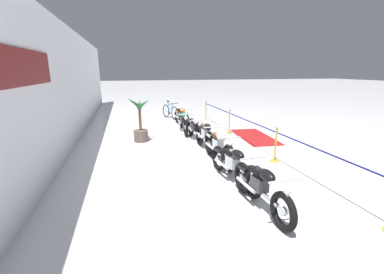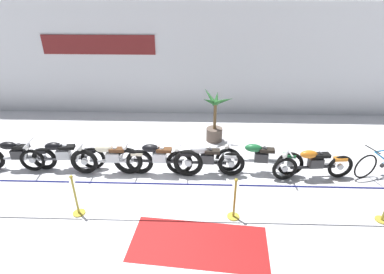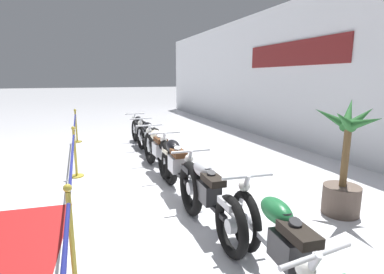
{
  "view_description": "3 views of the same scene",
  "coord_description": "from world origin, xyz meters",
  "px_view_note": "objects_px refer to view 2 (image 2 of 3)",
  "views": [
    {
      "loc": [
        -8.05,
        3.13,
        2.65
      ],
      "look_at": [
        0.12,
        1.02,
        0.43
      ],
      "focal_mm": 24.0,
      "sensor_mm": 36.0,
      "label": 1
    },
    {
      "loc": [
        1.12,
        -6.29,
        4.71
      ],
      "look_at": [
        0.87,
        1.3,
        0.8
      ],
      "focal_mm": 28.0,
      "sensor_mm": 36.0,
      "label": 2
    },
    {
      "loc": [
        4.72,
        -0.91,
        2.01
      ],
      "look_at": [
        -1.42,
        1.39,
        0.71
      ],
      "focal_mm": 28.0,
      "sensor_mm": 36.0,
      "label": 3
    }
  ],
  "objects_px": {
    "motorcycle_cream_2": "(111,159)",
    "stanchion_far_left": "(83,188)",
    "motorcycle_black_1": "(62,155)",
    "bicycle": "(381,163)",
    "motorcycle_orange_6": "(313,164)",
    "potted_palm_left_of_row": "(215,122)",
    "floor_banner": "(199,243)",
    "stanchion_mid_left": "(76,201)",
    "motorcycle_black_3": "(158,159)",
    "motorcycle_black_0": "(17,155)",
    "stanchion_mid_right": "(234,205)",
    "motorcycle_silver_4": "(205,160)",
    "motorcycle_green_5": "(259,158)"
  },
  "relations": [
    {
      "from": "motorcycle_cream_2",
      "to": "stanchion_far_left",
      "type": "relative_size",
      "value": 0.22
    },
    {
      "from": "motorcycle_black_1",
      "to": "bicycle",
      "type": "height_order",
      "value": "bicycle"
    },
    {
      "from": "motorcycle_cream_2",
      "to": "motorcycle_orange_6",
      "type": "bearing_deg",
      "value": -0.65
    },
    {
      "from": "potted_palm_left_of_row",
      "to": "floor_banner",
      "type": "bearing_deg",
      "value": -95.71
    },
    {
      "from": "stanchion_mid_left",
      "to": "floor_banner",
      "type": "height_order",
      "value": "stanchion_mid_left"
    },
    {
      "from": "motorcycle_black_1",
      "to": "motorcycle_black_3",
      "type": "height_order",
      "value": "motorcycle_black_3"
    },
    {
      "from": "motorcycle_black_0",
      "to": "motorcycle_black_3",
      "type": "relative_size",
      "value": 0.88
    },
    {
      "from": "potted_palm_left_of_row",
      "to": "stanchion_far_left",
      "type": "relative_size",
      "value": 0.17
    },
    {
      "from": "motorcycle_black_0",
      "to": "stanchion_far_left",
      "type": "distance_m",
      "value": 3.11
    },
    {
      "from": "motorcycle_cream_2",
      "to": "motorcycle_black_3",
      "type": "bearing_deg",
      "value": -0.65
    },
    {
      "from": "motorcycle_black_1",
      "to": "floor_banner",
      "type": "bearing_deg",
      "value": -34.13
    },
    {
      "from": "bicycle",
      "to": "stanchion_mid_right",
      "type": "height_order",
      "value": "stanchion_mid_right"
    },
    {
      "from": "motorcycle_black_3",
      "to": "motorcycle_silver_4",
      "type": "xyz_separation_m",
      "value": [
        1.28,
        0.04,
        -0.02
      ]
    },
    {
      "from": "stanchion_mid_right",
      "to": "stanchion_mid_left",
      "type": "bearing_deg",
      "value": 180.0
    },
    {
      "from": "motorcycle_green_5",
      "to": "stanchion_mid_right",
      "type": "xyz_separation_m",
      "value": [
        -0.82,
        -1.81,
        -0.11
      ]
    },
    {
      "from": "motorcycle_cream_2",
      "to": "motorcycle_black_3",
      "type": "height_order",
      "value": "motorcycle_black_3"
    },
    {
      "from": "stanchion_far_left",
      "to": "stanchion_mid_left",
      "type": "bearing_deg",
      "value": 180.0
    },
    {
      "from": "potted_palm_left_of_row",
      "to": "bicycle",
      "type": "bearing_deg",
      "value": -23.17
    },
    {
      "from": "motorcycle_black_0",
      "to": "potted_palm_left_of_row",
      "type": "height_order",
      "value": "potted_palm_left_of_row"
    },
    {
      "from": "motorcycle_orange_6",
      "to": "potted_palm_left_of_row",
      "type": "xyz_separation_m",
      "value": [
        -2.54,
        2.13,
        0.21
      ]
    },
    {
      "from": "stanchion_mid_left",
      "to": "potted_palm_left_of_row",
      "type": "bearing_deg",
      "value": 49.2
    },
    {
      "from": "stanchion_mid_left",
      "to": "motorcycle_orange_6",
      "type": "bearing_deg",
      "value": 15.48
    },
    {
      "from": "bicycle",
      "to": "potted_palm_left_of_row",
      "type": "distance_m",
      "value": 4.84
    },
    {
      "from": "motorcycle_black_0",
      "to": "stanchion_far_left",
      "type": "height_order",
      "value": "stanchion_far_left"
    },
    {
      "from": "stanchion_mid_left",
      "to": "floor_banner",
      "type": "bearing_deg",
      "value": -16.3
    },
    {
      "from": "bicycle",
      "to": "motorcycle_green_5",
      "type": "bearing_deg",
      "value": -179.79
    },
    {
      "from": "stanchion_far_left",
      "to": "floor_banner",
      "type": "xyz_separation_m",
      "value": [
        2.56,
        -0.81,
        -0.73
      ]
    },
    {
      "from": "motorcycle_cream_2",
      "to": "bicycle",
      "type": "xyz_separation_m",
      "value": [
        7.31,
        0.17,
        -0.08
      ]
    },
    {
      "from": "motorcycle_black_0",
      "to": "motorcycle_green_5",
      "type": "distance_m",
      "value": 6.69
    },
    {
      "from": "motorcycle_orange_6",
      "to": "stanchion_far_left",
      "type": "bearing_deg",
      "value": -163.99
    },
    {
      "from": "motorcycle_black_1",
      "to": "motorcycle_green_5",
      "type": "distance_m",
      "value": 5.44
    },
    {
      "from": "motorcycle_cream_2",
      "to": "motorcycle_black_3",
      "type": "relative_size",
      "value": 0.93
    },
    {
      "from": "motorcycle_black_0",
      "to": "floor_banner",
      "type": "relative_size",
      "value": 0.78
    },
    {
      "from": "motorcycle_orange_6",
      "to": "stanchion_mid_right",
      "type": "distance_m",
      "value": 2.73
    },
    {
      "from": "floor_banner",
      "to": "bicycle",
      "type": "bearing_deg",
      "value": 33.3
    },
    {
      "from": "motorcycle_silver_4",
      "to": "floor_banner",
      "type": "xyz_separation_m",
      "value": [
        -0.13,
        -2.49,
        -0.46
      ]
    },
    {
      "from": "motorcycle_cream_2",
      "to": "motorcycle_green_5",
      "type": "distance_m",
      "value": 4.01
    },
    {
      "from": "motorcycle_silver_4",
      "to": "stanchion_mid_left",
      "type": "bearing_deg",
      "value": -149.86
    },
    {
      "from": "motorcycle_black_1",
      "to": "stanchion_far_left",
      "type": "relative_size",
      "value": 0.22
    },
    {
      "from": "potted_palm_left_of_row",
      "to": "motorcycle_green_5",
      "type": "bearing_deg",
      "value": -59.18
    },
    {
      "from": "floor_banner",
      "to": "stanchion_far_left",
      "type": "bearing_deg",
      "value": 167.52
    },
    {
      "from": "stanchion_far_left",
      "to": "floor_banner",
      "type": "distance_m",
      "value": 2.78
    },
    {
      "from": "stanchion_far_left",
      "to": "motorcycle_black_3",
      "type": "bearing_deg",
      "value": 49.25
    },
    {
      "from": "motorcycle_black_0",
      "to": "motorcycle_orange_6",
      "type": "relative_size",
      "value": 0.98
    },
    {
      "from": "motorcycle_green_5",
      "to": "bicycle",
      "type": "xyz_separation_m",
      "value": [
        3.3,
        0.01,
        -0.08
      ]
    },
    {
      "from": "motorcycle_black_3",
      "to": "stanchion_mid_right",
      "type": "bearing_deg",
      "value": -40.52
    },
    {
      "from": "motorcycle_silver_4",
      "to": "potted_palm_left_of_row",
      "type": "xyz_separation_m",
      "value": [
        0.32,
        2.05,
        0.21
      ]
    },
    {
      "from": "motorcycle_black_1",
      "to": "potted_palm_left_of_row",
      "type": "bearing_deg",
      "value": 24.17
    },
    {
      "from": "motorcycle_orange_6",
      "to": "motorcycle_black_0",
      "type": "bearing_deg",
      "value": 178.7
    },
    {
      "from": "stanchion_mid_right",
      "to": "floor_banner",
      "type": "xyz_separation_m",
      "value": [
        -0.77,
        -0.81,
        -0.35
      ]
    }
  ]
}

